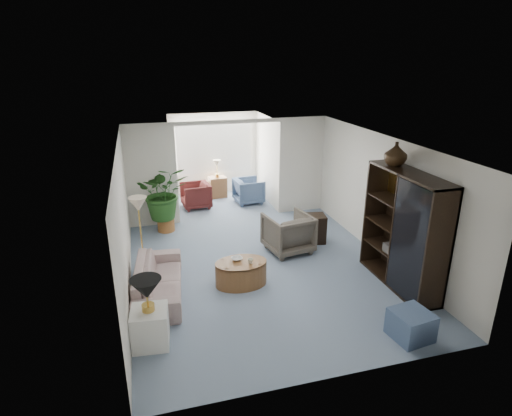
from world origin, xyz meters
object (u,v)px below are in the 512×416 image
object	(u,v)px
cabinet_urn	(396,154)
ottoman	(411,325)
coffee_bowl	(237,259)
sunroom_chair_maroon	(196,195)
floor_lamp	(138,204)
plant_pot	(166,224)
sunroom_chair_blue	(249,191)
table_lamp	(146,289)
entertainment_cabinet	(404,230)
sofa	(159,280)
side_table_dark	(313,229)
coffee_table	(241,273)
coffee_cup	(250,261)
end_table	(150,327)
sunroom_table	(218,187)
wingback_chair	(288,233)

from	to	relation	value
cabinet_urn	ottoman	world-z (taller)	cabinet_urn
coffee_bowl	sunroom_chair_maroon	world-z (taller)	sunroom_chair_maroon
floor_lamp	plant_pot	size ratio (longest dim) A/B	0.90
sunroom_chair_blue	floor_lamp	bearing A→B (deg)	130.26
table_lamp	sunroom_chair_maroon	size ratio (longest dim) A/B	0.58
entertainment_cabinet	sofa	bearing A→B (deg)	169.43
sunroom_chair_blue	sunroom_chair_maroon	world-z (taller)	sunroom_chair_blue
side_table_dark	ottoman	xyz separation A→B (m)	(0.05, -3.58, -0.10)
sofa	entertainment_cabinet	xyz separation A→B (m)	(4.24, -0.79, 0.77)
coffee_table	coffee_cup	world-z (taller)	coffee_cup
side_table_dark	ottoman	bearing A→B (deg)	-89.18
sofa	plant_pot	distance (m)	2.89
end_table	table_lamp	bearing A→B (deg)	0.00
table_lamp	sunroom_chair_maroon	world-z (taller)	table_lamp
cabinet_urn	sunroom_table	world-z (taller)	cabinet_urn
coffee_bowl	plant_pot	bearing A→B (deg)	110.92
sofa	sunroom_chair_maroon	size ratio (longest dim) A/B	2.60
floor_lamp	sunroom_chair_maroon	size ratio (longest dim) A/B	0.48
floor_lamp	ottoman	distance (m)	5.27
coffee_cup	plant_pot	distance (m)	3.29
sofa	coffee_bowl	size ratio (longest dim) A/B	9.89
coffee_cup	plant_pot	world-z (taller)	coffee_cup
side_table_dark	sunroom_table	xyz separation A→B (m)	(-1.45, 3.72, -0.01)
end_table	sunroom_chair_maroon	size ratio (longest dim) A/B	0.75
ottoman	sunroom_chair_maroon	xyz separation A→B (m)	(-2.25, 6.54, 0.13)
end_table	coffee_bowl	world-z (taller)	end_table
coffee_bowl	entertainment_cabinet	distance (m)	3.01
end_table	side_table_dark	distance (m)	4.54
coffee_table	side_table_dark	xyz separation A→B (m)	(1.99, 1.39, 0.09)
floor_lamp	coffee_table	xyz separation A→B (m)	(1.70, -1.38, -1.02)
table_lamp	coffee_cup	bearing A→B (deg)	33.57
ottoman	plant_pot	bearing A→B (deg)	121.87
cabinet_urn	entertainment_cabinet	bearing A→B (deg)	-90.00
coffee_table	ottoman	bearing A→B (deg)	-46.93
ottoman	sunroom_chair_maroon	distance (m)	6.92
coffee_bowl	side_table_dark	bearing A→B (deg)	32.26
sofa	entertainment_cabinet	bearing A→B (deg)	-94.65
wingback_chair	cabinet_urn	bearing A→B (deg)	128.15
table_lamp	coffee_bowl	xyz separation A→B (m)	(1.61, 1.40, -0.44)
side_table_dark	entertainment_cabinet	distance (m)	2.39
end_table	plant_pot	bearing A→B (deg)	82.73
sunroom_chair_maroon	sunroom_table	distance (m)	1.06
table_lamp	entertainment_cabinet	size ratio (longest dim) A/B	0.21
plant_pot	sunroom_table	distance (m)	2.76
side_table_dark	sunroom_table	bearing A→B (deg)	111.31
sofa	wingback_chair	size ratio (longest dim) A/B	2.15
sofa	coffee_cup	xyz separation A→B (m)	(1.61, -0.15, 0.21)
sofa	ottoman	distance (m)	4.16
table_lamp	coffee_cup	xyz separation A→B (m)	(1.81, 1.20, -0.42)
coffee_cup	wingback_chair	xyz separation A→B (m)	(1.14, 1.19, -0.08)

